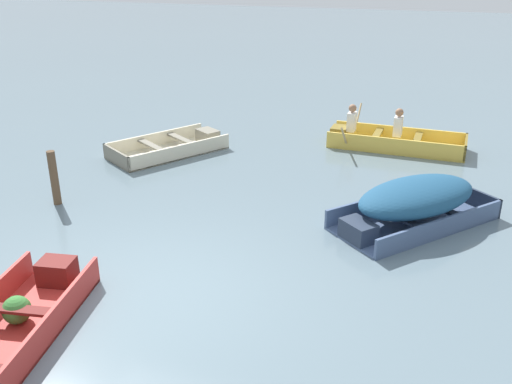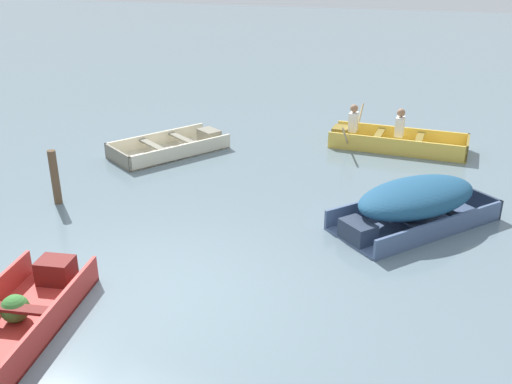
# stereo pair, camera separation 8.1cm
# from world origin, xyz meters

# --- Properties ---
(ground_plane) EXTENTS (80.00, 80.00, 0.00)m
(ground_plane) POSITION_xyz_m (0.00, 0.00, 0.00)
(ground_plane) COLOR slate
(skiff_cream_near_moored) EXTENTS (2.36, 2.74, 0.33)m
(skiff_cream_near_moored) POSITION_xyz_m (-2.20, 5.30, 0.11)
(skiff_cream_near_moored) COLOR beige
(skiff_cream_near_moored) RESTS_ON ground
(skiff_slate_blue_mid_moored) EXTENTS (2.75, 2.89, 0.75)m
(skiff_slate_blue_mid_moored) POSITION_xyz_m (3.13, 3.17, 0.42)
(skiff_slate_blue_mid_moored) COLOR #475B7F
(skiff_slate_blue_mid_moored) RESTS_ON ground
(rowboat_yellow_with_crew) EXTENTS (3.06, 2.26, 0.93)m
(rowboat_yellow_with_crew) POSITION_xyz_m (2.34, 7.08, 0.20)
(rowboat_yellow_with_crew) COLOR #E5BC47
(rowboat_yellow_with_crew) RESTS_ON ground
(mooring_post) EXTENTS (0.14, 0.14, 0.99)m
(mooring_post) POSITION_xyz_m (-2.96, 2.11, 0.49)
(mooring_post) COLOR brown
(mooring_post) RESTS_ON ground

